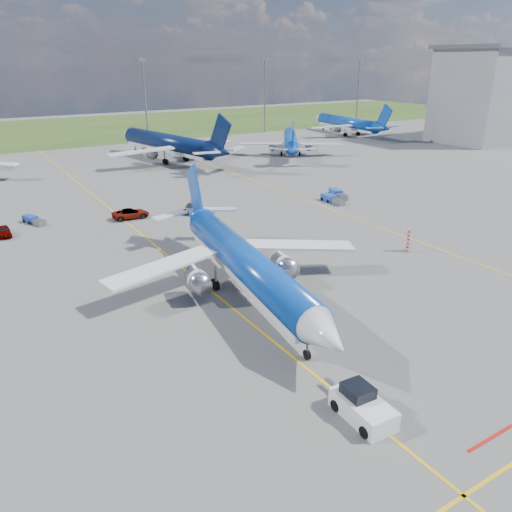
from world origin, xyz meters
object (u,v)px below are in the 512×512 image
main_airliner (246,295)px  service_car_c (192,207)px  baggage_tug_w (332,199)px  baggage_tug_e (338,194)px  warning_post (408,240)px  baggage_tug_c (34,220)px  service_car_a (4,231)px  bg_jet_n (169,161)px  bg_jet_ne (290,154)px  service_car_b (131,214)px  pushback_tug (362,406)px  bg_jet_ene (347,135)px

main_airliner → service_car_c: bearing=83.4°
baggage_tug_w → baggage_tug_e: bearing=36.1°
warning_post → service_car_c: bearing=117.4°
warning_post → baggage_tug_c: size_ratio=0.65×
main_airliner → baggage_tug_c: size_ratio=8.38×
service_car_a → service_car_c: size_ratio=0.78×
service_car_c → service_car_a: bearing=-146.1°
bg_jet_n → bg_jet_ne: (29.88, -7.45, 0.00)m
service_car_b → baggage_tug_c: bearing=70.9°
bg_jet_n → service_car_c: (-13.24, -41.66, 0.74)m
service_car_a → main_airliner: bearing=-59.8°
bg_jet_n → baggage_tug_w: bg_jet_n is taller
bg_jet_n → main_airliner: size_ratio=1.19×
bg_jet_ne → service_car_b: bearing=65.9°
warning_post → pushback_tug: size_ratio=0.47×
service_car_c → baggage_tug_c: (-22.19, 6.68, -0.28)m
baggage_tug_w → service_car_b: bearing=166.8°
warning_post → service_car_b: warning_post is taller
service_car_c → service_car_b: bearing=-150.1°
service_car_a → baggage_tug_c: 5.84m
bg_jet_ene → bg_jet_n: bearing=14.8°
warning_post → baggage_tug_c: bearing=135.8°
service_car_b → baggage_tug_c: service_car_b is taller
bg_jet_ene → baggage_tug_e: (-53.15, -58.30, 0.55)m
bg_jet_ene → main_airliner: bg_jet_ene is taller
pushback_tug → service_car_c: 51.20m
baggage_tug_e → baggage_tug_c: bearing=-177.1°
service_car_a → service_car_b: (17.22, -1.12, 0.07)m
pushback_tug → baggage_tug_w: pushback_tug is taller
pushback_tug → baggage_tug_e: bearing=53.8°
warning_post → service_car_a: warning_post is taller
service_car_b → baggage_tug_e: (34.60, -6.80, -0.21)m
pushback_tug → baggage_tug_w: bearing=55.0°
main_airliner → bg_jet_ne: bearing=59.7°
baggage_tug_c → service_car_b: bearing=-41.9°
service_car_a → bg_jet_n: bearing=44.9°
warning_post → service_car_c: size_ratio=0.58×
warning_post → baggage_tug_w: size_ratio=0.59×
service_car_c → baggage_tug_e: size_ratio=0.95×
service_car_c → baggage_tug_e: bearing=28.3°
bg_jet_n → baggage_tug_c: size_ratio=9.93×
bg_jet_ne → baggage_tug_c: bg_jet_ne is taller
service_car_a → pushback_tug: bearing=-72.9°
service_car_b → bg_jet_ene: bearing=-57.3°
main_airliner → baggage_tug_e: (33.21, 24.79, 0.55)m
bg_jet_n → baggage_tug_e: 48.38m
warning_post → service_car_b: size_ratio=0.55×
warning_post → service_car_a: (-42.00, 32.67, -0.82)m
bg_jet_ne → service_car_c: (-43.11, -34.22, 0.74)m
service_car_a → baggage_tug_w: bearing=-11.0°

